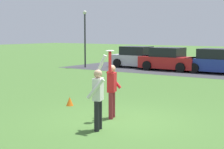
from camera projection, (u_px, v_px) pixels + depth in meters
ground_plane at (120, 120)px, 11.04m from camera, size 120.00×120.00×0.00m
person_catcher at (112, 87)px, 11.21m from camera, size 0.48×0.59×2.08m
person_defender at (98, 94)px, 9.81m from camera, size 0.57×0.64×2.04m
frisbee_disc at (110, 51)px, 10.86m from camera, size 0.25×0.25×0.02m
parked_car_silver at (138, 58)px, 27.68m from camera, size 4.12×2.08×1.59m
parked_car_red at (169, 60)px, 25.62m from camera, size 4.12×2.08×1.59m
parked_car_blue at (218, 62)px, 23.73m from camera, size 4.12×2.08×1.59m
lamppost_by_lot at (85, 33)px, 27.47m from camera, size 0.28×0.28×4.26m
field_cone_orange at (70, 101)px, 13.22m from camera, size 0.26×0.26×0.32m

